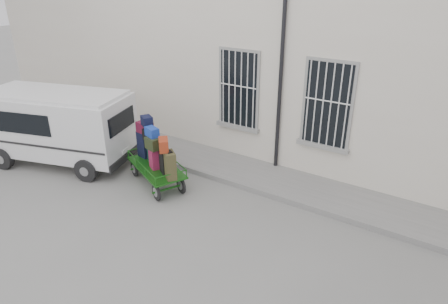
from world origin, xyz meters
The scene contains 5 objects.
ground centered at (0.00, 0.00, 0.00)m, with size 80.00×80.00×0.00m, color slate.
building centered at (0.00, 5.50, 3.00)m, with size 24.00×5.15×6.00m.
sidewalk centered at (0.00, 2.20, 0.07)m, with size 24.00×1.70×0.15m, color slate.
luggage_cart centered at (-1.42, 0.35, 0.91)m, with size 2.40×1.70×1.85m.
van centered at (-4.80, -0.19, 1.27)m, with size 4.74×3.08×2.22m.
Camera 1 is at (5.55, -6.80, 5.39)m, focal length 32.00 mm.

